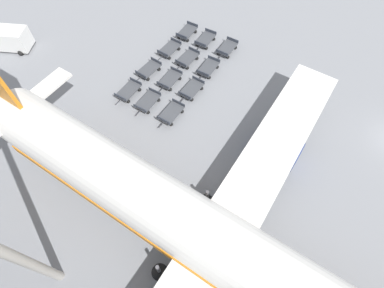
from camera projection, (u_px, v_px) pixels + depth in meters
The scene contains 15 objects.
airplane at pixel (230, 253), 18.40m from camera, with size 37.23×45.47×12.92m.
service_van at pixel (6, 38), 32.24m from camera, with size 3.88×5.24×2.38m.
baggage_dolly_row_near_col_a at pixel (187, 32), 34.04m from camera, with size 3.23×1.57×0.92m.
baggage_dolly_row_near_col_b at pixel (170, 49), 32.52m from camera, with size 3.27×1.68×0.92m.
baggage_dolly_row_near_col_c at pixel (149, 70), 30.86m from camera, with size 3.28×1.74×0.92m.
baggage_dolly_row_near_col_d at pixel (129, 91), 29.30m from camera, with size 3.24×1.61×0.92m.
baggage_dolly_row_mid_a_col_a at pixel (205, 40), 33.35m from camera, with size 3.23×1.58×0.92m.
baggage_dolly_row_mid_a_col_b at pixel (188, 59), 31.72m from camera, with size 3.28×1.71×0.92m.
baggage_dolly_row_mid_a_col_c at pixel (170, 80), 30.11m from camera, with size 3.24×1.61×0.92m.
baggage_dolly_row_mid_a_col_d at pixel (148, 102), 28.58m from camera, with size 3.23×1.58×0.92m.
baggage_dolly_row_mid_b_col_a at pixel (227, 48), 32.59m from camera, with size 3.24×1.61×0.92m.
baggage_dolly_row_mid_b_col_b at pixel (208, 68), 30.98m from camera, with size 3.23×1.57×0.92m.
baggage_dolly_row_mid_b_col_c at pixel (192, 89), 29.41m from camera, with size 3.26×1.66×0.92m.
baggage_dolly_row_mid_b_col_d at pixel (171, 113), 27.84m from camera, with size 3.25×1.64×0.92m.
stand_guidance_stripe at pixel (120, 197), 23.93m from camera, with size 1.31×23.24×0.01m.
Camera 1 is at (21.63, -8.37, 22.51)m, focal length 28.00 mm.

